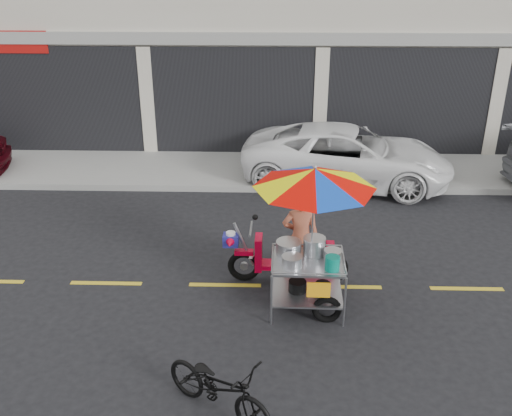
{
  "coord_description": "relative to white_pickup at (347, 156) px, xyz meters",
  "views": [
    {
      "loc": [
        -1.25,
        -8.11,
        5.1
      ],
      "look_at": [
        -1.5,
        0.6,
        1.15
      ],
      "focal_mm": 40.0,
      "sensor_mm": 36.0,
      "label": 1
    }
  ],
  "objects": [
    {
      "name": "food_vendor_rig",
      "position": [
        -1.24,
        -5.0,
        0.79
      ],
      "size": [
        2.31,
        1.89,
        2.35
      ],
      "rotation": [
        0.0,
        0.0,
        -0.02
      ],
      "color": "black",
      "rests_on": "ground"
    },
    {
      "name": "sidewalk",
      "position": [
        -0.54,
        0.8,
        -0.6
      ],
      "size": [
        45.0,
        3.0,
        0.15
      ],
      "primitive_type": "cube",
      "color": "gray",
      "rests_on": "ground"
    },
    {
      "name": "centerline",
      "position": [
        -0.54,
        -4.7,
        -0.67
      ],
      "size": [
        42.0,
        0.1,
        0.01
      ],
      "primitive_type": "cube",
      "color": "gold",
      "rests_on": "ground"
    },
    {
      "name": "near_bicycle",
      "position": [
        -2.38,
        -7.58,
        -0.27
      ],
      "size": [
        1.59,
        1.34,
        0.82
      ],
      "primitive_type": "imported",
      "rotation": [
        0.0,
        0.0,
        0.96
      ],
      "color": "black",
      "rests_on": "ground"
    },
    {
      "name": "ground",
      "position": [
        -0.54,
        -4.7,
        -0.68
      ],
      "size": [
        90.0,
        90.0,
        0.0
      ],
      "primitive_type": "plane",
      "color": "black"
    },
    {
      "name": "white_pickup",
      "position": [
        0.0,
        0.0,
        0.0
      ],
      "size": [
        5.2,
        3.05,
        1.36
      ],
      "primitive_type": "imported",
      "rotation": [
        0.0,
        0.0,
        1.4
      ],
      "color": "white",
      "rests_on": "ground"
    }
  ]
}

